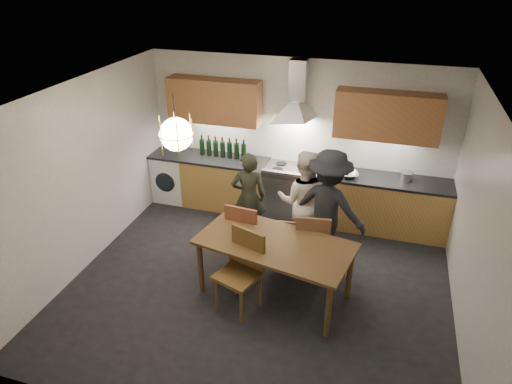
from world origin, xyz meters
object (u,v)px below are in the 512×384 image
(person_left, at_px, (249,197))
(person_right, at_px, (328,207))
(person_mid, at_px, (303,201))
(wine_bottles, at_px, (223,147))
(chair_front, at_px, (243,265))
(mixing_bowl, at_px, (349,175))
(stock_pot, at_px, (407,176))
(chair_back_left, at_px, (244,231))
(dining_table, at_px, (275,249))

(person_left, height_order, person_right, person_right)
(person_mid, xyz_separation_m, wine_bottles, (-1.60, 0.95, 0.29))
(chair_front, distance_m, person_mid, 1.58)
(mixing_bowl, bearing_deg, chair_front, -113.66)
(person_right, bearing_deg, person_left, 3.91)
(person_right, bearing_deg, stock_pot, -120.28)
(person_left, xyz_separation_m, person_mid, (0.84, -0.00, 0.07))
(person_left, relative_size, mixing_bowl, 4.83)
(chair_front, xyz_separation_m, person_left, (-0.40, 1.51, 0.11))
(person_right, height_order, wine_bottles, person_right)
(mixing_bowl, distance_m, stock_pot, 0.88)
(person_right, bearing_deg, wine_bottles, -16.90)
(person_mid, distance_m, wine_bottles, 1.88)
(chair_back_left, distance_m, stock_pot, 2.69)
(chair_front, relative_size, person_left, 0.74)
(chair_front, bearing_deg, wine_bottles, 134.47)
(person_right, height_order, stock_pot, person_right)
(dining_table, height_order, person_right, person_right)
(stock_pot, bearing_deg, person_right, -133.20)
(chair_back_left, xyz_separation_m, person_right, (1.06, 0.54, 0.27))
(chair_back_left, distance_m, mixing_bowl, 1.98)
(person_mid, bearing_deg, chair_front, 66.57)
(dining_table, bearing_deg, person_right, 74.83)
(stock_pot, height_order, wine_bottles, wine_bottles)
(chair_back_left, xyz_separation_m, wine_bottles, (-0.93, 1.68, 0.49))
(person_mid, xyz_separation_m, mixing_bowl, (0.56, 0.78, 0.15))
(chair_back_left, bearing_deg, person_left, -71.52)
(person_mid, distance_m, person_right, 0.44)
(person_right, xyz_separation_m, mixing_bowl, (0.17, 0.97, 0.08))
(dining_table, bearing_deg, mixing_bowl, 82.53)
(person_right, bearing_deg, dining_table, 76.41)
(chair_back_left, relative_size, person_right, 0.60)
(stock_pot, bearing_deg, person_left, -158.16)
(person_mid, bearing_deg, person_left, -7.18)
(person_left, xyz_separation_m, wine_bottles, (-0.76, 0.94, 0.36))
(chair_front, xyz_separation_m, person_right, (0.83, 1.31, 0.24))
(mixing_bowl, xyz_separation_m, wine_bottles, (-2.16, 0.17, 0.14))
(person_right, distance_m, stock_pot, 1.52)
(chair_back_left, distance_m, wine_bottles, 1.98)
(person_right, bearing_deg, chair_back_left, 39.96)
(chair_back_left, bearing_deg, mixing_bowl, -123.67)
(chair_back_left, bearing_deg, chair_front, 112.08)
(dining_table, bearing_deg, wine_bottles, 136.03)
(person_left, xyz_separation_m, person_right, (1.23, -0.19, 0.13))
(chair_back_left, bearing_deg, person_mid, -126.97)
(chair_front, height_order, stock_pot, chair_front)
(wine_bottles, bearing_deg, chair_back_left, -61.08)
(person_right, bearing_deg, mixing_bowl, -87.07)
(dining_table, xyz_separation_m, person_mid, (0.11, 1.20, 0.07))
(stock_pot, bearing_deg, wine_bottles, 179.29)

